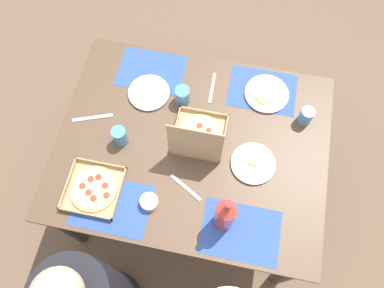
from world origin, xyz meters
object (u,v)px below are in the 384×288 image
object	(u,v)px
cup_clear_left	(182,95)
cup_clear_right	(120,136)
condiment_bowl	(149,202)
cup_dark	(306,116)
plate_far_left	(253,163)
plate_middle	(149,93)
plate_near_right	(266,94)
pizza_box_corner_right	(199,136)
pizza_box_center	(94,189)
soda_bottle	(225,215)

from	to	relation	value
cup_clear_left	cup_clear_right	xyz separation A→B (m)	(0.25, 0.29, 0.00)
cup_clear_right	condiment_bowl	bearing A→B (deg)	127.34
cup_clear_left	condiment_bowl	xyz separation A→B (m)	(0.03, 0.57, -0.03)
cup_dark	plate_far_left	bearing A→B (deg)	52.47
cup_dark	condiment_bowl	bearing A→B (deg)	41.03
plate_far_left	plate_middle	bearing A→B (deg)	-25.33
plate_near_right	cup_clear_right	xyz separation A→B (m)	(0.68, 0.41, 0.04)
condiment_bowl	cup_clear_left	bearing A→B (deg)	-93.44
pizza_box_corner_right	plate_middle	xyz separation A→B (m)	(0.31, -0.21, -0.04)
plate_middle	cup_clear_right	distance (m)	0.30
plate_far_left	pizza_box_center	bearing A→B (deg)	21.37
plate_far_left	soda_bottle	size ratio (longest dim) A/B	0.68
plate_far_left	cup_dark	size ratio (longest dim) A/B	2.26
soda_bottle	cup_clear_right	size ratio (longest dim) A/B	2.99
plate_near_right	soda_bottle	distance (m)	0.73
plate_far_left	condiment_bowl	bearing A→B (deg)	33.29
pizza_box_corner_right	soda_bottle	bearing A→B (deg)	116.77
pizza_box_corner_right	plate_middle	bearing A→B (deg)	-34.46
soda_bottle	cup_clear_left	distance (m)	0.68
cup_dark	pizza_box_corner_right	bearing A→B (deg)	23.27
plate_middle	soda_bottle	distance (m)	0.79
pizza_box_corner_right	plate_near_right	xyz separation A→B (m)	(-0.30, -0.33, -0.04)
soda_bottle	condiment_bowl	bearing A→B (deg)	-2.44
plate_near_right	cup_dark	size ratio (longest dim) A/B	2.41
pizza_box_corner_right	plate_near_right	distance (m)	0.45
pizza_box_corner_right	soda_bottle	xyz separation A→B (m)	(-0.19, 0.38, 0.09)
plate_far_left	cup_dark	bearing A→B (deg)	-127.53
soda_bottle	plate_far_left	bearing A→B (deg)	-107.21
cup_dark	cup_clear_right	world-z (taller)	cup_clear_right
cup_dark	cup_clear_right	distance (m)	0.94
plate_middle	plate_far_left	size ratio (longest dim) A/B	1.00
plate_middle	cup_clear_left	size ratio (longest dim) A/B	2.18
cup_clear_left	condiment_bowl	size ratio (longest dim) A/B	1.19
pizza_box_corner_right	cup_clear_left	world-z (taller)	pizza_box_corner_right
plate_far_left	cup_clear_right	distance (m)	0.67
plate_middle	cup_clear_left	distance (m)	0.19
pizza_box_center	cup_clear_left	world-z (taller)	cup_clear_left
plate_far_left	plate_near_right	size ratio (longest dim) A/B	0.94
plate_middle	plate_near_right	bearing A→B (deg)	-169.16
plate_far_left	plate_near_right	bearing A→B (deg)	-92.00
plate_middle	plate_far_left	bearing A→B (deg)	154.67
condiment_bowl	pizza_box_corner_right	bearing A→B (deg)	-113.85
pizza_box_corner_right	plate_middle	distance (m)	0.38
pizza_box_corner_right	cup_clear_left	size ratio (longest dim) A/B	2.89
soda_bottle	plate_middle	bearing A→B (deg)	-49.74
plate_middle	plate_near_right	size ratio (longest dim) A/B	0.94
plate_far_left	cup_clear_right	bearing A→B (deg)	0.85
soda_bottle	condiment_bowl	distance (m)	0.37
pizza_box_corner_right	condiment_bowl	xyz separation A→B (m)	(0.16, 0.37, -0.02)
plate_middle	pizza_box_center	bearing A→B (deg)	77.41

